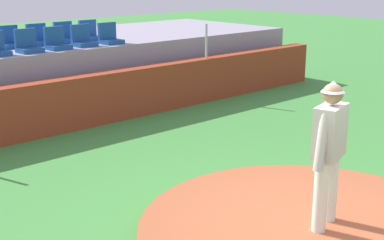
% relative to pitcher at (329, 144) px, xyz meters
% --- Properties ---
extents(pitchers_mound, '(4.36, 4.36, 0.21)m').
position_rel_pitcher_xyz_m(pitchers_mound, '(-0.12, 0.06, -1.16)').
color(pitchers_mound, '#A65532').
rests_on(pitchers_mound, ground_plane).
extents(pitcher, '(0.79, 0.38, 1.82)m').
position_rel_pitcher_xyz_m(pitcher, '(0.00, 0.00, 0.00)').
color(pitcher, white).
rests_on(pitcher, pitchers_mound).
extents(brick_barrier, '(16.49, 0.40, 1.11)m').
position_rel_pitcher_xyz_m(brick_barrier, '(-0.12, 6.45, -0.71)').
color(brick_barrier, maroon).
rests_on(brick_barrier, ground_plane).
extents(fence_post_right, '(0.06, 0.06, 0.86)m').
position_rel_pitcher_xyz_m(fence_post_right, '(4.14, 6.45, 0.27)').
color(fence_post_right, silver).
rests_on(fence_post_right, brick_barrier).
extents(stadium_chair_3, '(0.48, 0.44, 0.50)m').
position_rel_pitcher_xyz_m(stadium_chair_3, '(-0.12, 7.56, 0.44)').
color(stadium_chair_3, '#1A4A8B').
rests_on(stadium_chair_3, bleacher_platform).
extents(stadium_chair_4, '(0.48, 0.44, 0.50)m').
position_rel_pitcher_xyz_m(stadium_chair_4, '(0.57, 7.56, 0.44)').
color(stadium_chair_4, '#1A4A8B').
rests_on(stadium_chair_4, bleacher_platform).
extents(stadium_chair_5, '(0.48, 0.44, 0.50)m').
position_rel_pitcher_xyz_m(stadium_chair_5, '(1.27, 7.61, 0.44)').
color(stadium_chair_5, '#1A4A8B').
rests_on(stadium_chair_5, bleacher_platform).
extents(stadium_chair_6, '(0.48, 0.44, 0.50)m').
position_rel_pitcher_xyz_m(stadium_chair_6, '(1.99, 7.57, 0.44)').
color(stadium_chair_6, '#1A4A8B').
rests_on(stadium_chair_6, bleacher_platform).
extents(stadium_chair_10, '(0.48, 0.44, 0.50)m').
position_rel_pitcher_xyz_m(stadium_chair_10, '(-0.11, 8.49, 0.44)').
color(stadium_chair_10, '#1A4A8B').
rests_on(stadium_chair_10, bleacher_platform).
extents(stadium_chair_11, '(0.48, 0.44, 0.50)m').
position_rel_pitcher_xyz_m(stadium_chair_11, '(0.59, 8.46, 0.44)').
color(stadium_chair_11, '#1A4A8B').
rests_on(stadium_chair_11, bleacher_platform).
extents(stadium_chair_12, '(0.48, 0.44, 0.50)m').
position_rel_pitcher_xyz_m(stadium_chair_12, '(1.31, 8.50, 0.44)').
color(stadium_chair_12, '#1A4A8B').
rests_on(stadium_chair_12, bleacher_platform).
extents(stadium_chair_13, '(0.48, 0.44, 0.50)m').
position_rel_pitcher_xyz_m(stadium_chair_13, '(2.01, 8.48, 0.44)').
color(stadium_chair_13, '#1A4A8B').
rests_on(stadium_chair_13, bleacher_platform).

